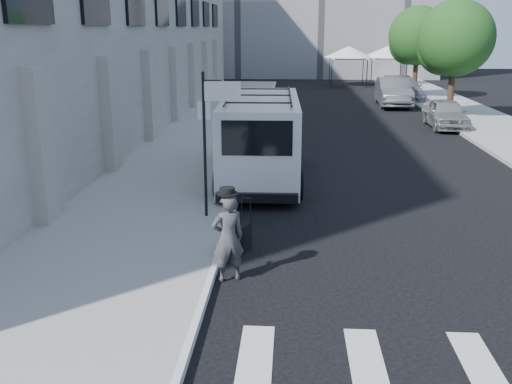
# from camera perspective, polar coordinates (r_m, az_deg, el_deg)

# --- Properties ---
(ground) EXTENTS (120.00, 120.00, 0.00)m
(ground) POSITION_cam_1_polar(r_m,az_deg,el_deg) (11.10, 6.10, -8.59)
(ground) COLOR black
(ground) RESTS_ON ground
(sidewalk_left) EXTENTS (4.50, 48.00, 0.15)m
(sidewalk_left) POSITION_cam_1_polar(r_m,az_deg,el_deg) (26.73, -4.47, 6.26)
(sidewalk_left) COLOR gray
(sidewalk_left) RESTS_ON ground
(sidewalk_right) EXTENTS (4.00, 56.00, 0.15)m
(sidewalk_right) POSITION_cam_1_polar(r_m,az_deg,el_deg) (31.88, 21.12, 6.83)
(sidewalk_right) COLOR gray
(sidewalk_right) RESTS_ON ground
(sign_pole) EXTENTS (1.03, 0.07, 3.50)m
(sign_pole) POSITION_cam_1_polar(r_m,az_deg,el_deg) (13.55, -4.24, 7.71)
(sign_pole) COLOR black
(sign_pole) RESTS_ON sidewalk_left
(tree_near) EXTENTS (3.80, 3.83, 6.03)m
(tree_near) POSITION_cam_1_polar(r_m,az_deg,el_deg) (31.29, 19.07, 14.07)
(tree_near) COLOR black
(tree_near) RESTS_ON ground
(tree_far) EXTENTS (3.80, 3.83, 6.03)m
(tree_far) POSITION_cam_1_polar(r_m,az_deg,el_deg) (40.05, 15.69, 14.60)
(tree_far) COLOR black
(tree_far) RESTS_ON ground
(tent_left) EXTENTS (4.00, 4.00, 3.20)m
(tent_left) POSITION_cam_1_polar(r_m,az_deg,el_deg) (48.33, 9.25, 13.63)
(tent_left) COLOR black
(tent_left) RESTS_ON ground
(tent_right) EXTENTS (4.00, 4.00, 3.20)m
(tent_right) POSITION_cam_1_polar(r_m,az_deg,el_deg) (49.23, 13.01, 13.48)
(tent_right) COLOR black
(tent_right) RESTS_ON ground
(businessman) EXTENTS (0.74, 0.63, 1.71)m
(businessman) POSITION_cam_1_polar(r_m,az_deg,el_deg) (10.66, -2.81, -4.61)
(businessman) COLOR #3F3F42
(businessman) RESTS_ON ground
(briefcase) EXTENTS (0.24, 0.46, 0.34)m
(briefcase) POSITION_cam_1_polar(r_m,az_deg,el_deg) (11.83, -3.31, -6.02)
(briefcase) COLOR black
(briefcase) RESTS_ON ground
(suitcase) EXTENTS (0.38, 0.47, 1.14)m
(suitcase) POSITION_cam_1_polar(r_m,az_deg,el_deg) (12.28, -1.34, -4.49)
(suitcase) COLOR black
(suitcase) RESTS_ON ground
(cargo_van) EXTENTS (2.59, 6.97, 2.58)m
(cargo_van) POSITION_cam_1_polar(r_m,az_deg,el_deg) (17.87, 0.49, 5.48)
(cargo_van) COLOR silver
(cargo_van) RESTS_ON ground
(parked_car_a) EXTENTS (1.75, 4.11, 1.39)m
(parked_car_a) POSITION_cam_1_polar(r_m,az_deg,el_deg) (28.86, 18.45, 7.46)
(parked_car_a) COLOR gray
(parked_car_a) RESTS_ON ground
(parked_car_b) EXTENTS (2.00, 5.26, 1.71)m
(parked_car_b) POSITION_cam_1_polar(r_m,az_deg,el_deg) (36.27, 13.58, 9.70)
(parked_car_b) COLOR #53575B
(parked_car_b) RESTS_ON ground
(parked_car_c) EXTENTS (2.23, 5.19, 1.49)m
(parked_car_c) POSITION_cam_1_polar(r_m,az_deg,el_deg) (39.34, 14.55, 9.94)
(parked_car_c) COLOR gray
(parked_car_c) RESTS_ON ground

